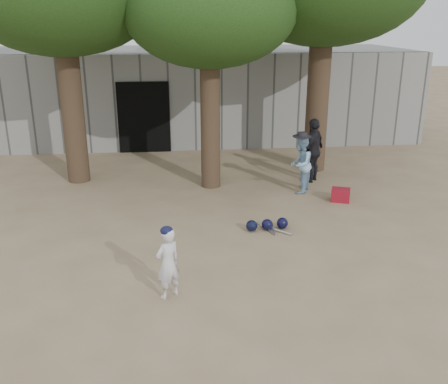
{
  "coord_description": "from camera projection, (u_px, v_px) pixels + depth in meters",
  "views": [
    {
      "loc": [
        -0.32,
        -7.78,
        4.05
      ],
      "look_at": [
        0.6,
        1.0,
        0.95
      ],
      "focal_mm": 40.0,
      "sensor_mm": 36.0,
      "label": 1
    }
  ],
  "objects": [
    {
      "name": "boy_player",
      "position": [
        168.0,
        263.0,
        7.47
      ],
      "size": [
        0.49,
        0.46,
        1.13
      ],
      "primitive_type": "imported",
      "rotation": [
        0.0,
        0.0,
        3.76
      ],
      "color": "silver",
      "rests_on": "ground"
    },
    {
      "name": "ground",
      "position": [
        196.0,
        263.0,
        8.68
      ],
      "size": [
        70.0,
        70.0,
        0.0
      ],
      "primitive_type": "plane",
      "color": "#937C5E",
      "rests_on": "ground"
    },
    {
      "name": "spectator_blue",
      "position": [
        301.0,
        164.0,
        11.99
      ],
      "size": [
        0.8,
        0.86,
        1.42
      ],
      "primitive_type": "imported",
      "rotation": [
        0.0,
        0.0,
        4.24
      ],
      "color": "#84ACCD",
      "rests_on": "ground"
    },
    {
      "name": "spectator_dark",
      "position": [
        313.0,
        150.0,
        12.8
      ],
      "size": [
        0.93,
        1.0,
        1.65
      ],
      "primitive_type": "imported",
      "rotation": [
        0.0,
        0.0,
        4.02
      ],
      "color": "black",
      "rests_on": "ground"
    },
    {
      "name": "bat_pile",
      "position": [
        271.0,
        229.0,
        10.02
      ],
      "size": [
        0.62,
        0.73,
        0.06
      ],
      "color": "#B1B1B8",
      "rests_on": "ground"
    },
    {
      "name": "helmet_row",
      "position": [
        267.0,
        224.0,
        10.02
      ],
      "size": [
        0.87,
        0.3,
        0.23
      ],
      "color": "black",
      "rests_on": "ground"
    },
    {
      "name": "back_building",
      "position": [
        180.0,
        92.0,
        17.88
      ],
      "size": [
        16.0,
        5.24,
        3.0
      ],
      "color": "gray",
      "rests_on": "ground"
    },
    {
      "name": "red_bag",
      "position": [
        341.0,
        195.0,
        11.58
      ],
      "size": [
        0.51,
        0.45,
        0.3
      ],
      "primitive_type": "cube",
      "rotation": [
        0.0,
        0.0,
        -0.37
      ],
      "color": "maroon",
      "rests_on": "ground"
    }
  ]
}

